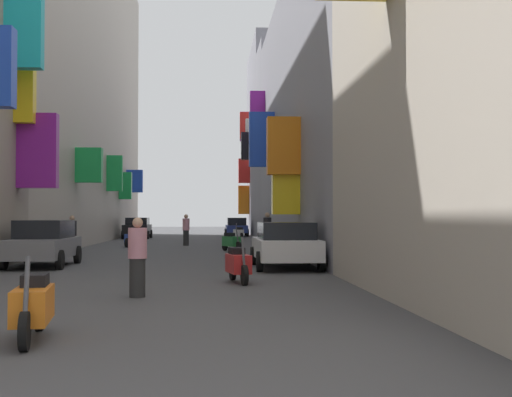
# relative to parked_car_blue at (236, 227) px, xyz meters

# --- Properties ---
(ground_plane) EXTENTS (140.00, 140.00, 0.00)m
(ground_plane) POSITION_rel_parked_car_blue_xyz_m (-3.72, -22.14, -0.77)
(ground_plane) COLOR #424244
(building_left_mid_b) EXTENTS (7.28, 37.46, 21.12)m
(building_left_mid_b) POSITION_rel_parked_car_blue_xyz_m (-11.72, -10.86, 9.78)
(building_left_mid_b) COLOR #B2A899
(building_left_mid_b) RESTS_ON ground
(building_right_mid_a) EXTENTS (7.35, 26.39, 12.71)m
(building_right_mid_a) POSITION_rel_parked_car_blue_xyz_m (4.27, -22.96, 5.58)
(building_right_mid_a) COLOR gray
(building_right_mid_a) RESTS_ON ground
(building_right_mid_b) EXTENTS (7.22, 5.28, 13.64)m
(building_right_mid_b) POSITION_rel_parked_car_blue_xyz_m (4.26, -7.11, 6.05)
(building_right_mid_b) COLOR gray
(building_right_mid_b) RESTS_ON ground
(building_right_mid_c) EXTENTS (7.12, 12.34, 15.73)m
(building_right_mid_c) POSITION_rel_parked_car_blue_xyz_m (4.26, 1.69, 7.09)
(building_right_mid_c) COLOR gray
(building_right_mid_c) RESTS_ON ground
(parked_car_blue) EXTENTS (1.85, 4.45, 1.48)m
(parked_car_blue) POSITION_rel_parked_car_blue_xyz_m (0.00, 0.00, 0.00)
(parked_car_blue) COLOR navy
(parked_car_blue) RESTS_ON ground
(parked_car_black) EXTENTS (1.91, 3.98, 1.51)m
(parked_car_black) POSITION_rel_parked_car_blue_xyz_m (-7.36, -5.27, 0.02)
(parked_car_black) COLOR black
(parked_car_black) RESTS_ON ground
(parked_car_white) EXTENTS (1.99, 4.44, 1.43)m
(parked_car_white) POSITION_rel_parked_car_blue_xyz_m (0.23, -33.65, -0.02)
(parked_car_white) COLOR white
(parked_car_white) RESTS_ON ground
(parked_car_grey) EXTENTS (1.86, 4.17, 1.49)m
(parked_car_grey) POSITION_rel_parked_car_blue_xyz_m (-7.50, -32.41, 0.00)
(parked_car_grey) COLOR slate
(parked_car_grey) RESTS_ON ground
(scooter_green) EXTENTS (0.87, 1.88, 1.13)m
(scooter_green) POSITION_rel_parked_car_blue_xyz_m (-1.15, -23.59, -0.31)
(scooter_green) COLOR #287F3D
(scooter_green) RESTS_ON ground
(scooter_red) EXTENTS (0.62, 1.84, 1.13)m
(scooter_red) POSITION_rel_parked_car_blue_xyz_m (-1.44, -38.21, -0.31)
(scooter_red) COLOR red
(scooter_red) RESTS_ON ground
(scooter_orange) EXTENTS (0.59, 1.97, 1.13)m
(scooter_orange) POSITION_rel_parked_car_blue_xyz_m (-4.44, -45.69, -0.31)
(scooter_orange) COLOR orange
(scooter_orange) RESTS_ON ground
(scooter_white) EXTENTS (0.72, 1.91, 1.13)m
(scooter_white) POSITION_rel_parked_car_blue_xyz_m (-0.16, -7.88, -0.31)
(scooter_white) COLOR silver
(scooter_white) RESTS_ON ground
(scooter_blue) EXTENTS (0.72, 1.88, 1.13)m
(scooter_blue) POSITION_rel_parked_car_blue_xyz_m (-6.23, -18.64, -0.31)
(scooter_blue) COLOR #2D4CAD
(scooter_blue) RESTS_ON ground
(pedestrian_crossing) EXTENTS (0.51, 0.51, 1.72)m
(pedestrian_crossing) POSITION_rel_parked_car_blue_xyz_m (-3.44, -17.27, 0.09)
(pedestrian_crossing) COLOR #292929
(pedestrian_crossing) RESTS_ON ground
(pedestrian_near_left) EXTENTS (0.39, 0.39, 1.60)m
(pedestrian_near_left) POSITION_rel_parked_car_blue_xyz_m (-3.58, -41.02, 0.02)
(pedestrian_near_left) COLOR #292929
(pedestrian_near_left) RESTS_ON ground
(pedestrian_near_right) EXTENTS (0.43, 0.43, 1.79)m
(pedestrian_near_right) POSITION_rel_parked_car_blue_xyz_m (0.55, -23.13, 0.13)
(pedestrian_near_right) COLOR #323232
(pedestrian_near_right) RESTS_ON ground
(pedestrian_mid_street) EXTENTS (0.51, 0.51, 1.65)m
(pedestrian_mid_street) POSITION_rel_parked_car_blue_xyz_m (-7.90, -25.85, 0.05)
(pedestrian_mid_street) COLOR #2B2B2B
(pedestrian_mid_street) RESTS_ON ground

